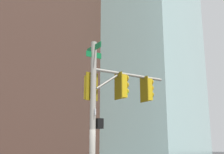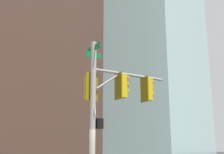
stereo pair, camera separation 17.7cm
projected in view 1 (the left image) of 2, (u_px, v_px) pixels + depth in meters
signal_pole_assembly at (111, 97)px, 12.12m from camera, size 3.53×2.45×6.11m
building_brick_midblock at (106, 33)px, 58.76m from camera, size 19.95×19.98×48.51m
building_glass_tower at (113, 15)px, 63.03m from camera, size 32.54×31.85×59.57m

